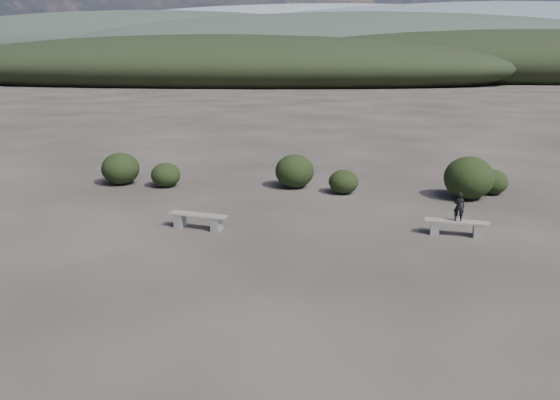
# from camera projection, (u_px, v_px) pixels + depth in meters

# --- Properties ---
(ground) EXTENTS (1200.00, 1200.00, 0.00)m
(ground) POSITION_uv_depth(u_px,v_px,m) (271.00, 291.00, 11.74)
(ground) COLOR #2C2622
(ground) RESTS_ON ground
(bench_left) EXTENTS (1.82, 0.72, 0.45)m
(bench_left) POSITION_uv_depth(u_px,v_px,m) (198.00, 220.00, 15.89)
(bench_left) COLOR gray
(bench_left) RESTS_ON ground
(bench_right) EXTENTS (1.77, 0.57, 0.44)m
(bench_right) POSITION_uv_depth(u_px,v_px,m) (456.00, 227.00, 15.29)
(bench_right) COLOR gray
(bench_right) RESTS_ON ground
(seated_person) EXTENTS (0.33, 0.25, 0.82)m
(seated_person) POSITION_uv_depth(u_px,v_px,m) (459.00, 207.00, 15.14)
(seated_person) COLOR black
(seated_person) RESTS_ON bench_right
(shrub_a) EXTENTS (1.13, 1.13, 0.92)m
(shrub_a) POSITION_uv_depth(u_px,v_px,m) (166.00, 175.00, 20.99)
(shrub_a) COLOR black
(shrub_a) RESTS_ON ground
(shrub_b) EXTENTS (1.49, 1.49, 1.28)m
(shrub_b) POSITION_uv_depth(u_px,v_px,m) (295.00, 171.00, 20.83)
(shrub_b) COLOR black
(shrub_b) RESTS_ON ground
(shrub_c) EXTENTS (1.09, 1.09, 0.88)m
(shrub_c) POSITION_uv_depth(u_px,v_px,m) (344.00, 182.00, 19.96)
(shrub_c) COLOR black
(shrub_c) RESTS_ON ground
(shrub_d) EXTENTS (1.72, 1.72, 1.51)m
(shrub_d) POSITION_uv_depth(u_px,v_px,m) (469.00, 178.00, 19.14)
(shrub_d) COLOR black
(shrub_d) RESTS_ON ground
(shrub_e) EXTENTS (1.09, 1.09, 0.91)m
(shrub_e) POSITION_uv_depth(u_px,v_px,m) (492.00, 182.00, 19.87)
(shrub_e) COLOR black
(shrub_e) RESTS_ON ground
(shrub_f) EXTENTS (1.47, 1.47, 1.24)m
(shrub_f) POSITION_uv_depth(u_px,v_px,m) (120.00, 169.00, 21.39)
(shrub_f) COLOR black
(shrub_f) RESTS_ON ground
(mountain_ridges) EXTENTS (500.00, 400.00, 56.00)m
(mountain_ridges) POSITION_uv_depth(u_px,v_px,m) (337.00, 46.00, 335.05)
(mountain_ridges) COLOR black
(mountain_ridges) RESTS_ON ground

